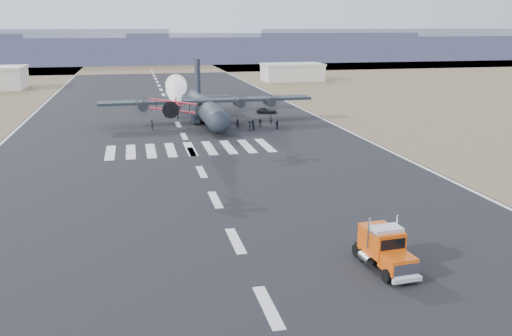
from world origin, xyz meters
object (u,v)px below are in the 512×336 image
object	(u,v)px
crew_f	(277,124)
crew_h	(237,124)
crew_a	(271,119)
crew_g	(152,125)
crew_d	(260,123)
support_vehicle	(267,110)
aerobatic_biplane	(173,107)
crew_b	(253,125)
hangar_right	(292,72)
crew_c	(250,126)
transport_aircraft	(206,107)
semi_truck	(385,247)
crew_e	(218,125)

from	to	relation	value
crew_f	crew_h	size ratio (longest dim) A/B	0.94
crew_a	crew_g	size ratio (longest dim) A/B	0.97
crew_a	crew_d	distance (m)	3.75
support_vehicle	crew_a	world-z (taller)	crew_a
aerobatic_biplane	crew_h	distance (m)	34.13
crew_f	crew_g	bearing A→B (deg)	-105.13
aerobatic_biplane	crew_g	world-z (taller)	aerobatic_biplane
crew_d	crew_h	xyz separation A→B (m)	(-4.50, -0.53, 0.07)
crew_a	crew_b	world-z (taller)	crew_b
hangar_right	crew_c	size ratio (longest dim) A/B	11.26
crew_a	crew_h	distance (m)	7.87
hangar_right	transport_aircraft	bearing A→B (deg)	-117.77
transport_aircraft	crew_a	distance (m)	13.05
support_vehicle	crew_f	size ratio (longest dim) A/B	2.75
crew_a	crew_g	bearing A→B (deg)	59.91
transport_aircraft	support_vehicle	size ratio (longest dim) A/B	9.19
support_vehicle	crew_a	bearing A→B (deg)	-172.53
semi_truck	crew_a	xyz separation A→B (m)	(7.26, 64.68, -0.79)
support_vehicle	crew_b	world-z (taller)	crew_b
crew_d	aerobatic_biplane	bearing A→B (deg)	-105.24
hangar_right	crew_c	xyz separation A→B (m)	(-33.82, -87.18, -2.10)
crew_d	crew_e	bearing A→B (deg)	-158.75
aerobatic_biplane	crew_h	xyz separation A→B (m)	(13.80, 30.22, -7.84)
crew_f	hangar_right	bearing A→B (deg)	157.43
aerobatic_biplane	support_vehicle	bearing A→B (deg)	68.86
crew_b	crew_h	bearing A→B (deg)	-93.54
transport_aircraft	support_vehicle	distance (m)	16.82
crew_d	transport_aircraft	bearing A→B (deg)	157.67
hangar_right	crew_e	bearing A→B (deg)	-114.85
crew_g	crew_h	distance (m)	15.61
aerobatic_biplane	crew_b	size ratio (longest dim) A/B	3.20
support_vehicle	crew_d	xyz separation A→B (m)	(-5.11, -15.59, 0.17)
aerobatic_biplane	hangar_right	bearing A→B (deg)	72.35
hangar_right	crew_b	world-z (taller)	hangar_right
hangar_right	aerobatic_biplane	bearing A→B (deg)	-113.31
semi_truck	crew_a	size ratio (longest dim) A/B	4.33
aerobatic_biplane	crew_a	size ratio (longest dim) A/B	3.28
semi_truck	aerobatic_biplane	xyz separation A→B (m)	(-13.77, 31.36, 7.03)
transport_aircraft	crew_f	size ratio (longest dim) A/B	25.26
crew_a	crew_f	size ratio (longest dim) A/B	1.09
transport_aircraft	crew_g	distance (m)	12.35
semi_truck	crew_a	bearing A→B (deg)	79.88
hangar_right	crew_f	distance (m)	91.24
hangar_right	semi_truck	xyz separation A→B (m)	(-35.60, -145.93, -1.34)
crew_c	crew_f	distance (m)	5.35
semi_truck	support_vehicle	size ratio (longest dim) A/B	1.72
semi_truck	crew_e	world-z (taller)	semi_truck
semi_truck	transport_aircraft	distance (m)	69.49
hangar_right	support_vehicle	size ratio (longest dim) A/B	4.61
crew_c	crew_g	distance (m)	17.90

